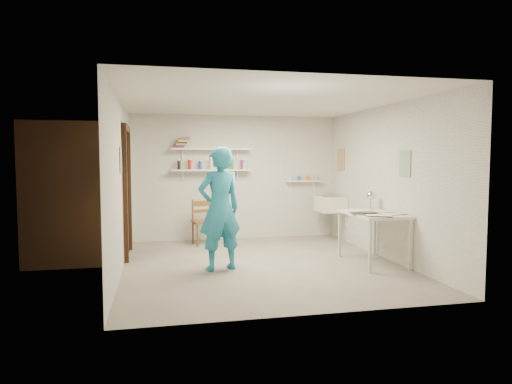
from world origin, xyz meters
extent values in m
cube|color=slate|center=(0.00, 0.00, -0.01)|extent=(4.00, 4.50, 0.02)
cube|color=silver|center=(0.00, 0.00, 2.41)|extent=(4.00, 4.50, 0.02)
cube|color=silver|center=(0.00, 2.26, 1.20)|extent=(4.00, 0.02, 2.40)
cube|color=silver|center=(0.00, -2.26, 1.20)|extent=(4.00, 0.02, 2.40)
cube|color=silver|center=(-2.01, 0.00, 1.20)|extent=(0.02, 4.50, 2.40)
cube|color=silver|center=(2.01, 0.00, 1.20)|extent=(0.02, 4.50, 2.40)
cube|color=black|center=(-1.99, 1.05, 1.00)|extent=(0.02, 0.90, 2.00)
cube|color=brown|center=(-2.70, 1.05, 1.05)|extent=(1.40, 1.50, 2.10)
cube|color=brown|center=(-1.97, 1.05, 2.05)|extent=(0.06, 1.05, 0.10)
cube|color=brown|center=(-1.97, 0.55, 1.00)|extent=(0.06, 0.10, 2.00)
cube|color=brown|center=(-1.97, 1.55, 1.00)|extent=(0.06, 0.10, 2.00)
cube|color=white|center=(-0.50, 2.13, 1.35)|extent=(1.50, 0.22, 0.03)
cube|color=white|center=(-0.50, 2.13, 1.75)|extent=(1.50, 0.22, 0.03)
cube|color=white|center=(1.35, 2.17, 1.12)|extent=(0.70, 0.14, 0.03)
cube|color=#334C7F|center=(-1.99, 0.05, 1.55)|extent=(0.01, 0.28, 0.36)
cube|color=#995933|center=(1.99, 1.80, 1.55)|extent=(0.01, 0.34, 0.42)
cube|color=#3F724C|center=(1.99, -0.55, 1.50)|extent=(0.01, 0.30, 0.38)
cube|color=white|center=(1.75, 1.70, 0.70)|extent=(0.48, 0.60, 0.30)
imported|color=teal|center=(-0.65, -0.20, 0.87)|extent=(0.72, 0.58, 1.74)
cylinder|color=#CCB68B|center=(-0.59, 0.01, 1.16)|extent=(0.31, 0.12, 0.31)
cube|color=brown|center=(-0.68, 1.72, 0.42)|extent=(0.46, 0.44, 0.84)
cube|color=silver|center=(1.64, -0.29, 0.38)|extent=(0.69, 1.14, 0.76)
sphere|color=silver|center=(1.83, 0.17, 0.98)|extent=(0.14, 0.14, 0.14)
cylinder|color=black|center=(-1.10, 2.13, 1.45)|extent=(0.06, 0.06, 0.17)
cylinder|color=red|center=(-0.90, 2.13, 1.45)|extent=(0.06, 0.06, 0.17)
cylinder|color=blue|center=(-0.70, 2.13, 1.45)|extent=(0.06, 0.06, 0.17)
cylinder|color=white|center=(-0.50, 2.13, 1.45)|extent=(0.06, 0.06, 0.17)
cylinder|color=orange|center=(-0.30, 2.13, 1.45)|extent=(0.06, 0.06, 0.17)
cylinder|color=#268C3F|center=(-0.10, 2.13, 1.45)|extent=(0.06, 0.06, 0.17)
cylinder|color=#8C268C|center=(0.10, 2.13, 1.45)|extent=(0.06, 0.06, 0.17)
cube|color=red|center=(-1.10, 2.13, 1.78)|extent=(0.18, 0.14, 0.03)
cube|color=#1933A5|center=(-1.08, 2.13, 1.81)|extent=(0.18, 0.14, 0.03)
cube|color=orange|center=(-1.06, 2.13, 1.83)|extent=(0.18, 0.14, 0.03)
cube|color=black|center=(-1.04, 2.13, 1.86)|extent=(0.18, 0.14, 0.03)
cube|color=yellow|center=(-1.02, 2.13, 1.89)|extent=(0.18, 0.14, 0.03)
cube|color=#338C4C|center=(-1.00, 2.13, 1.92)|extent=(0.18, 0.14, 0.03)
cube|color=#8C3F8C|center=(-0.98, 2.13, 1.95)|extent=(0.18, 0.14, 0.03)
cylinder|color=silver|center=(1.14, 2.17, 1.18)|extent=(0.07, 0.07, 0.09)
cylinder|color=#335999|center=(1.28, 2.17, 1.18)|extent=(0.07, 0.07, 0.09)
cylinder|color=orange|center=(1.42, 2.17, 1.18)|extent=(0.07, 0.07, 0.09)
cylinder|color=#999999|center=(1.56, 2.17, 1.18)|extent=(0.07, 0.07, 0.09)
cube|color=silver|center=(1.64, -0.29, 0.76)|extent=(0.30, 0.22, 0.00)
cube|color=#4C4742|center=(1.64, -0.29, 0.77)|extent=(0.30, 0.22, 0.00)
cube|color=beige|center=(1.64, -0.29, 0.77)|extent=(0.30, 0.22, 0.00)
cube|color=#383330|center=(1.64, -0.29, 0.78)|extent=(0.30, 0.22, 0.00)
cube|color=silver|center=(1.64, -0.29, 0.78)|extent=(0.30, 0.22, 0.00)
cube|color=silver|center=(1.64, -0.29, 0.78)|extent=(0.30, 0.22, 0.00)
cube|color=#4C4742|center=(1.64, -0.29, 0.79)|extent=(0.30, 0.22, 0.00)
cube|color=beige|center=(1.64, -0.29, 0.79)|extent=(0.30, 0.22, 0.00)
camera|label=1|loc=(-1.50, -6.51, 1.57)|focal=32.00mm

